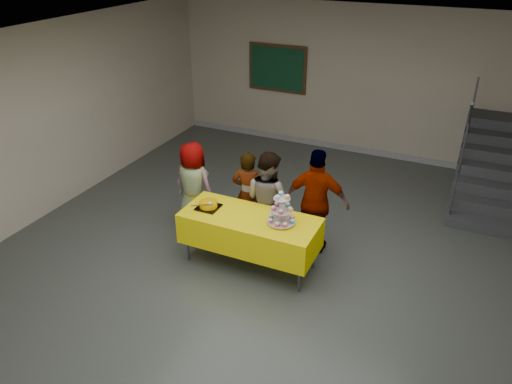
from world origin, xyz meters
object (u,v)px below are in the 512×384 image
(staircase, at_px, (497,169))
(schoolchild_d, at_px, (317,202))
(bear_cake, at_px, (208,204))
(schoolchild_a, at_px, (194,186))
(cupcake_stand, at_px, (282,213))
(schoolchild_b, at_px, (248,194))
(schoolchild_c, at_px, (268,199))
(noticeboard, at_px, (277,68))
(bake_table, at_px, (250,230))

(staircase, bearing_deg, schoolchild_d, -127.62)
(bear_cake, height_order, schoolchild_a, schoolchild_a)
(cupcake_stand, bearing_deg, schoolchild_b, 139.31)
(cupcake_stand, height_order, schoolchild_a, schoolchild_a)
(cupcake_stand, xyz_separation_m, schoolchild_c, (-0.45, 0.58, -0.19))
(bear_cake, xyz_separation_m, staircase, (3.65, 3.75, -0.34))
(cupcake_stand, xyz_separation_m, staircase, (2.57, 3.72, -0.44))
(bear_cake, relative_size, schoolchild_d, 0.23)
(bear_cake, xyz_separation_m, noticeboard, (-0.89, 4.59, 0.77))
(schoolchild_a, xyz_separation_m, schoolchild_d, (1.93, 0.14, 0.09))
(schoolchild_a, bearing_deg, schoolchild_b, -165.31)
(bake_table, relative_size, cupcake_stand, 4.22)
(bake_table, height_order, bear_cake, bear_cake)
(bake_table, xyz_separation_m, schoolchild_c, (0.00, 0.60, 0.18))
(bake_table, bearing_deg, schoolchild_b, 117.30)
(bake_table, relative_size, noticeboard, 1.45)
(schoolchild_c, bearing_deg, staircase, -113.83)
(schoolchild_a, relative_size, schoolchild_d, 0.89)
(schoolchild_b, distance_m, schoolchild_c, 0.41)
(bear_cake, xyz_separation_m, schoolchild_a, (-0.61, 0.60, -0.12))
(bake_table, height_order, cupcake_stand, cupcake_stand)
(schoolchild_c, bearing_deg, noticeboard, -48.92)
(bake_table, height_order, schoolchild_b, schoolchild_b)
(bear_cake, height_order, schoolchild_c, schoolchild_c)
(schoolchild_a, bearing_deg, bear_cake, 140.18)
(bear_cake, height_order, schoolchild_b, schoolchild_b)
(bear_cake, bearing_deg, staircase, 45.84)
(schoolchild_a, distance_m, schoolchild_c, 1.24)
(bake_table, relative_size, bear_cake, 5.25)
(schoolchild_d, bearing_deg, bake_table, 39.05)
(staircase, relative_size, noticeboard, 1.85)
(schoolchild_b, bearing_deg, staircase, -147.08)
(schoolchild_a, height_order, staircase, staircase)
(schoolchild_c, distance_m, noticeboard, 4.34)
(staircase, bearing_deg, bear_cake, -134.16)
(staircase, xyz_separation_m, noticeboard, (-4.54, 0.84, 1.11))
(schoolchild_c, distance_m, schoolchild_d, 0.71)
(schoolchild_b, distance_m, noticeboard, 4.11)
(bake_table, xyz_separation_m, noticeboard, (-1.52, 4.57, 1.04))
(schoolchild_c, xyz_separation_m, schoolchild_d, (0.70, 0.12, 0.05))
(schoolchild_c, bearing_deg, schoolchild_b, 1.33)
(cupcake_stand, distance_m, noticeboard, 5.01)
(bear_cake, bearing_deg, schoolchild_b, 71.65)
(cupcake_stand, relative_size, noticeboard, 0.34)
(bake_table, relative_size, schoolchild_c, 1.27)
(bear_cake, height_order, schoolchild_d, schoolchild_d)
(bear_cake, relative_size, schoolchild_b, 0.26)
(schoolchild_a, relative_size, schoolchild_c, 0.95)
(schoolchild_a, xyz_separation_m, schoolchild_b, (0.86, 0.15, -0.03))
(schoolchild_b, distance_m, staircase, 4.54)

